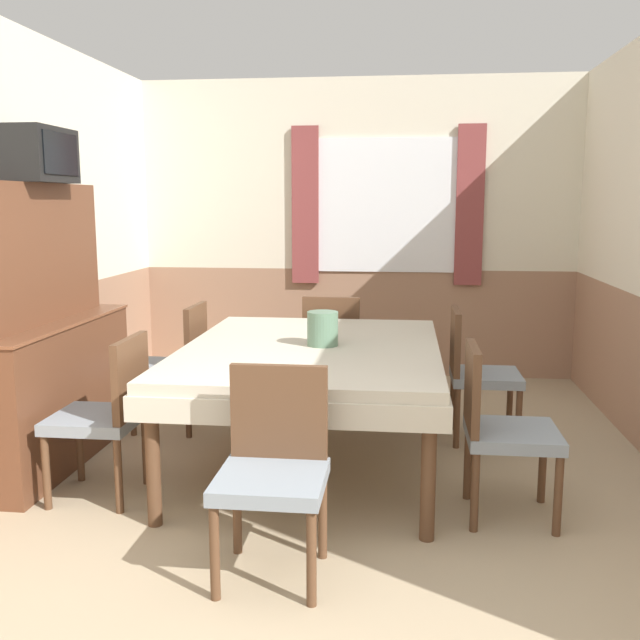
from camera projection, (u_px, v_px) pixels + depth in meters
wall_back at (358, 228)px, 6.29m from camera, size 4.21×0.10×2.60m
wall_left at (20, 242)px, 4.40m from camera, size 0.05×4.69×2.60m
dining_table at (312, 362)px, 4.14m from camera, size 1.49×1.96×0.72m
chair_left_far at (178, 361)px, 4.85m from camera, size 0.44×0.44×0.86m
chair_right_far at (476, 369)px, 4.62m from camera, size 0.44×0.44×0.86m
chair_left_near at (107, 411)px, 3.70m from camera, size 0.44×0.44×0.86m
chair_head_window at (333, 346)px, 5.37m from camera, size 0.44×0.44×0.86m
chair_head_near at (274, 464)px, 2.95m from camera, size 0.44×0.44×0.86m
chair_right_near at (499, 424)px, 3.47m from camera, size 0.44×0.44×0.86m
sideboard at (42, 349)px, 4.19m from camera, size 0.46×1.45×1.65m
tv at (37, 155)px, 4.01m from camera, size 0.29×0.48×0.31m
vase at (323, 329)px, 4.10m from camera, size 0.18×0.18×0.20m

